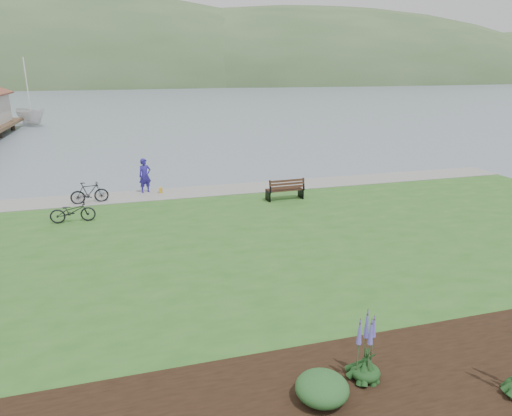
{
  "coord_description": "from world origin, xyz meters",
  "views": [
    {
      "loc": [
        -4.8,
        -16.16,
        6.66
      ],
      "look_at": [
        0.03,
        0.49,
        1.3
      ],
      "focal_mm": 32.0,
      "sensor_mm": 36.0,
      "label": 1
    }
  ],
  "objects_px": {
    "person": "(145,173)",
    "sailboat": "(33,126)",
    "park_bench": "(285,189)",
    "bicycle_a": "(73,211)"
  },
  "relations": [
    {
      "from": "park_bench",
      "to": "sailboat",
      "type": "bearing_deg",
      "value": 112.03
    },
    {
      "from": "park_bench",
      "to": "sailboat",
      "type": "relative_size",
      "value": 0.07
    },
    {
      "from": "park_bench",
      "to": "bicycle_a",
      "type": "distance_m",
      "value": 9.77
    },
    {
      "from": "person",
      "to": "sailboat",
      "type": "distance_m",
      "value": 38.37
    },
    {
      "from": "bicycle_a",
      "to": "park_bench",
      "type": "bearing_deg",
      "value": -86.21
    },
    {
      "from": "park_bench",
      "to": "bicycle_a",
      "type": "relative_size",
      "value": 1.0
    },
    {
      "from": "sailboat",
      "to": "person",
      "type": "bearing_deg",
      "value": -107.29
    },
    {
      "from": "person",
      "to": "sailboat",
      "type": "bearing_deg",
      "value": 87.79
    },
    {
      "from": "person",
      "to": "bicycle_a",
      "type": "xyz_separation_m",
      "value": [
        -3.21,
        -4.0,
        -0.58
      ]
    },
    {
      "from": "bicycle_a",
      "to": "sailboat",
      "type": "xyz_separation_m",
      "value": [
        -8.05,
        40.65,
        -0.88
      ]
    }
  ]
}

